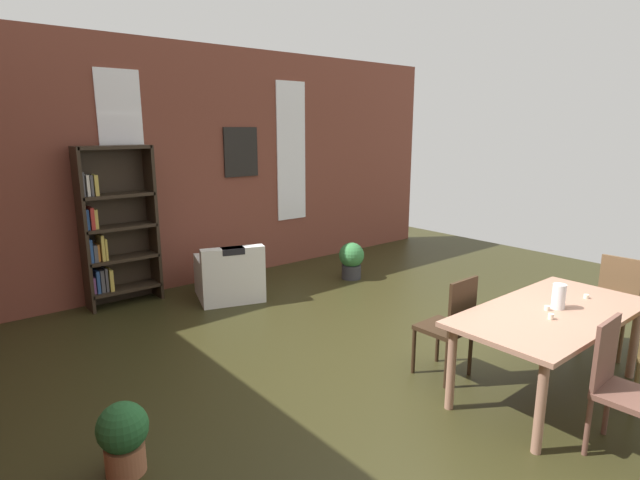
% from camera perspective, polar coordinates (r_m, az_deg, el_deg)
% --- Properties ---
extents(ground_plane, '(10.49, 10.49, 0.00)m').
position_cam_1_polar(ground_plane, '(4.81, 13.51, -15.09)').
color(ground_plane, '#2E2B14').
extents(back_wall_brick, '(8.54, 0.12, 3.34)m').
position_cam_1_polar(back_wall_brick, '(7.47, -11.89, 8.26)').
color(back_wall_brick, brown).
rests_on(back_wall_brick, ground).
extents(window_pane_0, '(0.55, 0.02, 2.17)m').
position_cam_1_polar(window_pane_0, '(6.87, -21.54, 8.68)').
color(window_pane_0, white).
extents(window_pane_1, '(0.55, 0.02, 2.17)m').
position_cam_1_polar(window_pane_1, '(8.10, -3.32, 10.02)').
color(window_pane_1, white).
extents(dining_table, '(1.90, 0.93, 0.74)m').
position_cam_1_polar(dining_table, '(4.62, 24.98, -8.23)').
color(dining_table, '#A2765E').
rests_on(dining_table, ground).
extents(vase_on_table, '(0.11, 0.11, 0.21)m').
position_cam_1_polar(vase_on_table, '(4.63, 25.61, -5.83)').
color(vase_on_table, silver).
rests_on(vase_on_table, dining_table).
extents(tealight_candle_0, '(0.04, 0.04, 0.04)m').
position_cam_1_polar(tealight_candle_0, '(4.57, 24.51, -7.09)').
color(tealight_candle_0, silver).
rests_on(tealight_candle_0, dining_table).
extents(tealight_candle_1, '(0.04, 0.04, 0.05)m').
position_cam_1_polar(tealight_candle_1, '(4.38, 24.87, -7.94)').
color(tealight_candle_1, silver).
rests_on(tealight_candle_1, dining_table).
extents(tealight_candle_2, '(0.04, 0.04, 0.04)m').
position_cam_1_polar(tealight_candle_2, '(5.03, 28.13, -5.70)').
color(tealight_candle_2, silver).
rests_on(tealight_candle_2, dining_table).
extents(dining_chair_far_left, '(0.41, 0.41, 0.95)m').
position_cam_1_polar(dining_chair_far_left, '(4.64, 14.68, -9.25)').
color(dining_chair_far_left, '#2F1F13').
rests_on(dining_chair_far_left, ground).
extents(dining_chair_near_left, '(0.42, 0.42, 0.95)m').
position_cam_1_polar(dining_chair_near_left, '(4.08, 31.04, -13.95)').
color(dining_chair_near_left, brown).
rests_on(dining_chair_near_left, ground).
extents(dining_chair_head_right, '(0.42, 0.42, 0.95)m').
position_cam_1_polar(dining_chair_head_right, '(5.84, 30.51, -6.07)').
color(dining_chair_head_right, brown).
rests_on(dining_chair_head_right, ground).
extents(bookshelf_tall, '(0.90, 0.32, 2.00)m').
position_cam_1_polar(bookshelf_tall, '(6.73, -22.51, 1.19)').
color(bookshelf_tall, '#2D2319').
rests_on(bookshelf_tall, ground).
extents(armchair_white, '(1.01, 1.01, 0.75)m').
position_cam_1_polar(armchair_white, '(6.72, -10.31, -4.26)').
color(armchair_white, silver).
rests_on(armchair_white, ground).
extents(potted_plant_by_shelf, '(0.37, 0.37, 0.55)m').
position_cam_1_polar(potted_plant_by_shelf, '(7.46, 3.62, -2.20)').
color(potted_plant_by_shelf, '#333338').
rests_on(potted_plant_by_shelf, ground).
extents(potted_plant_corner, '(0.33, 0.33, 0.49)m').
position_cam_1_polar(potted_plant_corner, '(3.70, -21.55, -20.08)').
color(potted_plant_corner, '#9E6042').
rests_on(potted_plant_corner, ground).
extents(framed_picture, '(0.56, 0.03, 0.72)m').
position_cam_1_polar(framed_picture, '(7.58, -9.03, 9.89)').
color(framed_picture, black).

